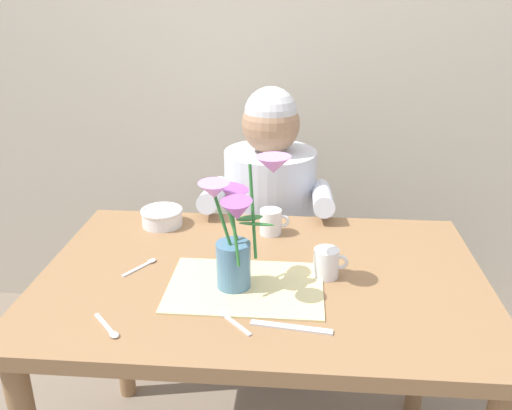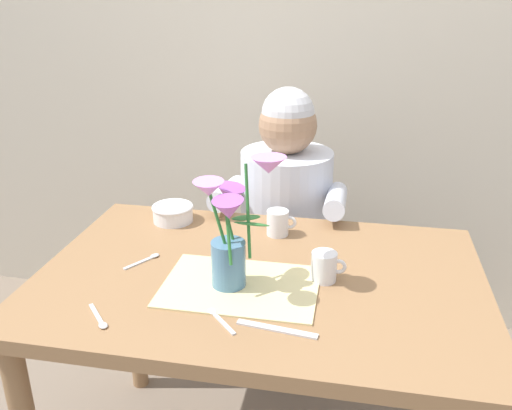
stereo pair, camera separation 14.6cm
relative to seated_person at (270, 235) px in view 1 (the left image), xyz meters
The scene contains 12 objects.
wood_panel_backdrop 0.81m from the seated_person, 88.17° to the left, with size 4.00×0.10×2.50m, color beige.
dining_table 0.62m from the seated_person, 88.71° to the right, with size 1.20×0.80×0.74m.
seated_person is the anchor object (origin of this frame).
striped_placemat 0.72m from the seated_person, 91.95° to the right, with size 0.40×0.28×0.01m, color beige.
flower_vase 0.78m from the seated_person, 93.36° to the right, with size 0.24×0.21×0.35m.
ceramic_bowl 0.51m from the seated_person, 135.83° to the right, with size 0.14×0.14×0.06m.
dinner_knife 0.89m from the seated_person, 83.48° to the right, with size 0.19×0.02×0.01m, color silver.
coffee_cup 0.42m from the seated_person, 86.16° to the right, with size 0.09×0.07×0.08m.
tea_cup 0.68m from the seated_person, 73.14° to the right, with size 0.09×0.07×0.08m.
spoon_0 0.70m from the seated_person, 117.78° to the right, with size 0.08×0.11×0.01m.
spoon_1 0.86m from the seated_person, 93.11° to the right, with size 0.09×0.10×0.01m.
spoon_2 0.97m from the seated_person, 109.00° to the right, with size 0.09×0.10×0.01m.
Camera 1 is at (0.09, -1.29, 1.47)m, focal length 38.28 mm.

